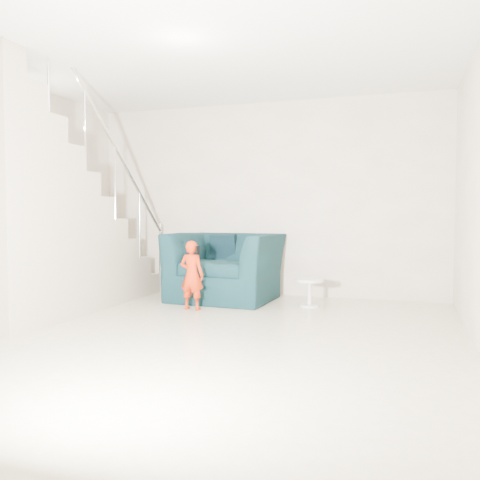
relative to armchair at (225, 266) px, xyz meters
name	(u,v)px	position (x,y,z in m)	size (l,w,h in m)	color
floor	(184,339)	(0.37, -2.15, -0.44)	(5.50, 5.50, 0.00)	tan
ceiling	(182,37)	(0.37, -2.15, 2.26)	(5.50, 5.50, 0.00)	silver
back_wall	(264,199)	(0.37, 0.60, 0.91)	(5.00, 5.00, 0.00)	#A79C88
armchair	(225,266)	(0.00, 0.00, 0.00)	(1.36, 1.19, 0.88)	black
toddler	(192,275)	(-0.14, -0.80, -0.03)	(0.30, 0.20, 0.83)	#A4050B
side_table	(310,288)	(1.16, -0.18, -0.21)	(0.34, 0.34, 0.34)	silver
staircase	(41,231)	(-1.63, -1.60, 0.51)	(1.02, 3.03, 3.62)	#ADA089
cushion	(224,246)	(-0.15, 0.35, 0.24)	(0.37, 0.10, 0.35)	black
throw	(184,257)	(-0.60, 0.00, 0.11)	(0.05, 0.47, 0.53)	black
phone	(198,250)	(-0.04, -0.85, 0.28)	(0.02, 0.05, 0.10)	black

